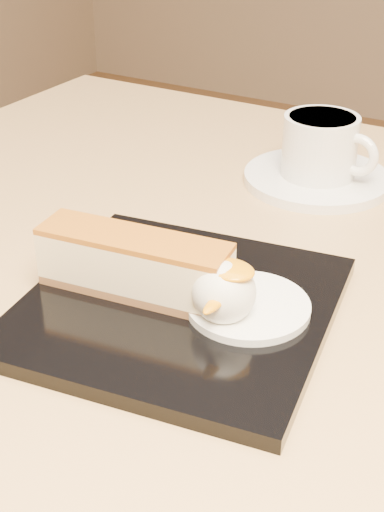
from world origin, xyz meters
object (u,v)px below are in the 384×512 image
Objects in this scene: ice_cream_scoop at (224,292)px; saucer at (317,178)px; coffee_cup at (322,145)px; cheesecake at (134,264)px; dessert_plate at (179,307)px; table at (173,391)px.

saucer is (-0.04, 0.28, -0.03)m from ice_cream_scoop.
ice_cream_scoop is 0.28m from coffee_cup.
cheesecake is 0.99× the size of saucer.
dessert_plate is 2.17× the size of coffee_cup.
cheesecake is 0.28m from coffee_cup.
cheesecake is at bearing -77.30° from table.
saucer is at bearing 180.00° from coffee_cup.
dessert_plate is 0.05m from ice_cream_scoop.
table is 3.64× the size of dessert_plate.
table is 0.29m from coffee_cup.
dessert_plate is at bearing 172.87° from ice_cream_scoop.
ice_cream_scoop reaches higher than dessert_plate.
cheesecake reaches higher than dessert_plate.
coffee_cup reaches higher than dessert_plate.
dessert_plate is 0.28m from saucer.
ice_cream_scoop is at bearing -40.96° from table.
table is 0.19m from dessert_plate.
cheesecake reaches higher than saucer.
table is 5.33× the size of saucer.
ice_cream_scoop is 0.29m from saucer.
dessert_plate is at bearing -54.96° from table.
ice_cream_scoop is at bearing -82.07° from saucer.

